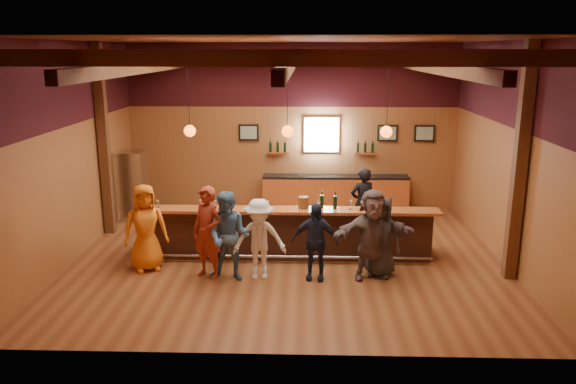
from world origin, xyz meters
The scene contains 27 objects.
room centered at (0.00, 0.06, 3.21)m, with size 9.04×9.00×4.52m.
bar_counter centered at (0.02, 0.15, 0.52)m, with size 6.30×1.07×1.11m.
back_bar_cabinet centered at (1.20, 3.72, 0.48)m, with size 4.00×0.52×0.95m.
window centered at (0.80, 3.95, 2.05)m, with size 0.95×0.09×0.95m.
framed_pictures centered at (1.67, 3.94, 2.10)m, with size 5.35×0.05×0.45m.
wine_shelves centered at (0.80, 3.88, 1.62)m, with size 3.00×0.18×0.30m.
pendant_lights centered at (0.00, 0.00, 2.71)m, with size 4.24×0.24×1.37m.
stainless_fridge centered at (-4.10, 2.60, 0.90)m, with size 0.70×0.70×1.80m, color silver.
customer_orange centered at (-2.80, -0.82, 0.88)m, with size 0.86×0.56×1.76m, color orange.
customer_redvest centered at (-1.50, -1.17, 0.91)m, with size 0.66×0.43×1.81m, color maroon.
customer_denim centered at (-1.07, -1.27, 0.87)m, with size 0.85×0.66×1.74m, color teal.
customer_white centered at (-0.50, -1.18, 0.79)m, with size 1.02×0.59×1.58m, color white.
customer_navy centered at (0.56, -1.19, 0.76)m, with size 0.89×0.37×1.51m, color #1B2137.
customer_brown centered at (1.65, -1.12, 0.89)m, with size 1.64×0.52×1.77m, color #655351.
customer_dark centered at (1.84, -0.98, 0.79)m, with size 0.78×0.51×1.59m, color #2B2C2E.
bartender centered at (1.70, 1.31, 0.84)m, with size 0.61×0.40×1.67m, color black.
ice_bucket centered at (0.33, -0.10, 1.23)m, with size 0.22×0.22×0.24m, color olive.
bottle_a centered at (0.72, -0.07, 1.25)m, with size 0.08×0.08×0.36m.
bottle_b centered at (0.99, -0.12, 1.25)m, with size 0.08×0.08×0.37m.
glass_a centered at (-2.70, -0.20, 1.24)m, with size 0.08×0.08×0.18m.
glass_b centered at (-1.81, -0.15, 1.24)m, with size 0.08×0.08×0.18m.
glass_c centered at (-1.50, -0.15, 1.23)m, with size 0.07×0.07×0.17m.
glass_d centered at (-1.24, -0.15, 1.25)m, with size 0.08×0.08×0.19m.
glass_e centered at (-0.40, -0.13, 1.23)m, with size 0.07×0.07×0.17m.
glass_f centered at (0.65, -0.15, 1.25)m, with size 0.09×0.09×0.20m.
glass_g centered at (1.31, -0.16, 1.25)m, with size 0.09×0.09×0.20m.
glass_h centered at (1.83, -0.26, 1.23)m, with size 0.08×0.08×0.17m.
Camera 1 is at (0.38, -11.34, 4.33)m, focal length 35.00 mm.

